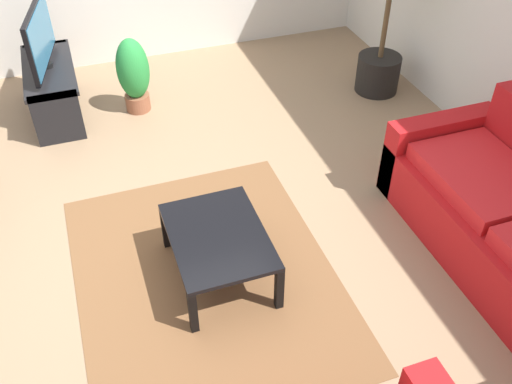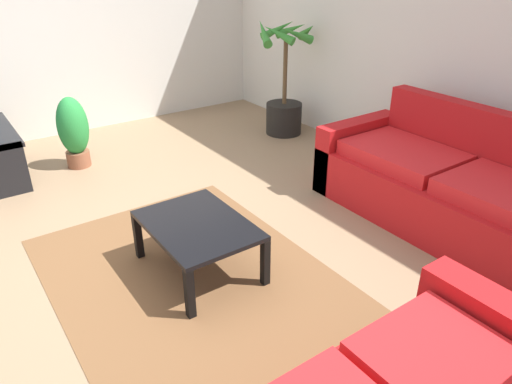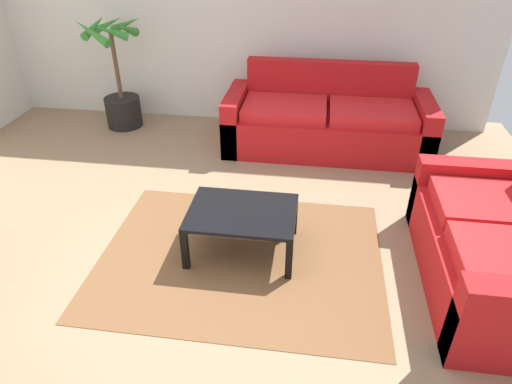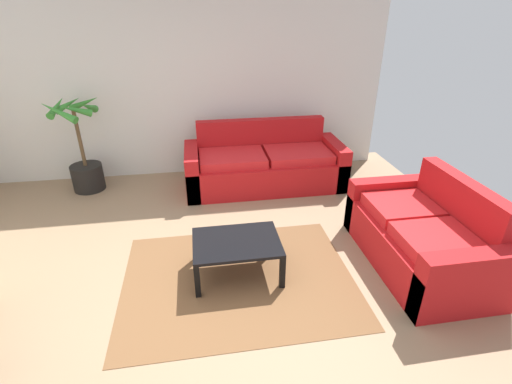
% 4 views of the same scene
% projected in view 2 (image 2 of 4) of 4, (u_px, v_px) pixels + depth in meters
% --- Properties ---
extents(ground_plane, '(6.60, 6.60, 0.00)m').
position_uv_depth(ground_plane, '(132.00, 256.00, 3.46)').
color(ground_plane, '#937556').
extents(wall_back, '(6.00, 0.06, 2.70)m').
position_uv_depth(wall_back, '(422.00, 29.00, 4.39)').
color(wall_back, silver).
rests_on(wall_back, ground).
extents(wall_left, '(0.06, 6.00, 2.70)m').
position_uv_depth(wall_left, '(8.00, 19.00, 5.03)').
color(wall_left, silver).
rests_on(wall_left, ground).
extents(couch_main, '(2.24, 0.90, 0.90)m').
position_uv_depth(couch_main, '(455.00, 192.00, 3.72)').
color(couch_main, red).
rests_on(couch_main, ground).
extents(coffee_table, '(0.83, 0.61, 0.38)m').
position_uv_depth(coffee_table, '(198.00, 230.00, 3.17)').
color(coffee_table, black).
rests_on(coffee_table, ground).
extents(area_rug, '(2.20, 1.70, 0.01)m').
position_uv_depth(area_rug, '(187.00, 274.00, 3.26)').
color(area_rug, brown).
rests_on(area_rug, ground).
extents(potted_palm, '(0.70, 0.75, 1.33)m').
position_uv_depth(potted_palm, '(284.00, 95.00, 5.61)').
color(potted_palm, black).
rests_on(potted_palm, ground).
extents(potted_plant_small, '(0.30, 0.30, 0.73)m').
position_uv_depth(potted_plant_small, '(74.00, 131.00, 4.75)').
color(potted_plant_small, brown).
rests_on(potted_plant_small, ground).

